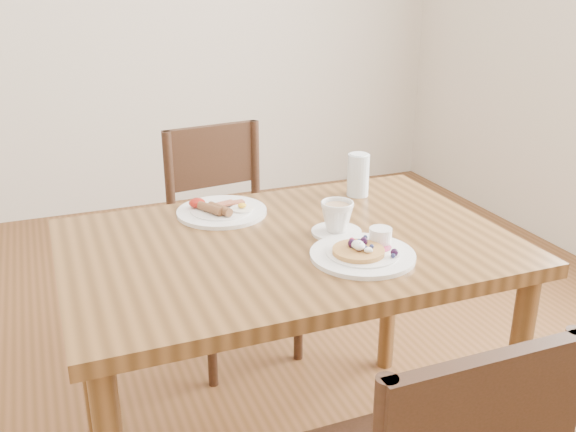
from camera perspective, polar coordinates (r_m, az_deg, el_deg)
The scene contains 6 objects.
dining_table at distance 1.79m, azimuth -0.00°, elevation -5.06°, with size 1.20×0.80×0.75m.
chair_far at distance 2.48m, azimuth -5.33°, elevation -1.36°, with size 0.47×0.47×0.88m.
pancake_plate at distance 1.65m, azimuth 6.76°, elevation -3.16°, with size 0.27×0.27×0.06m.
breakfast_plate at distance 1.93m, azimuth -6.02°, elevation 0.50°, with size 0.27×0.27×0.04m.
teacup_saucer at distance 1.78m, azimuth 4.36°, elevation -0.25°, with size 0.14×0.14×0.09m.
water_glass at distance 2.08m, azimuth 6.25°, elevation 3.64°, with size 0.07×0.07×0.14m, color silver.
Camera 1 is at (-0.59, -1.49, 1.44)m, focal length 40.00 mm.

